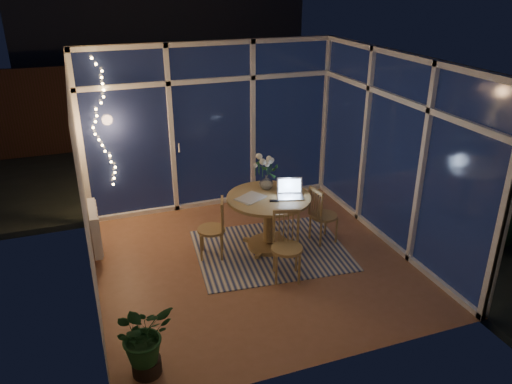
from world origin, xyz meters
TOP-DOWN VIEW (x-y plane):
  - floor at (0.00, 0.00)m, footprint 4.00×4.00m
  - ceiling at (0.00, 0.00)m, footprint 4.00×4.00m
  - wall_back at (0.00, 2.00)m, footprint 4.00×0.04m
  - wall_front at (0.00, -2.00)m, footprint 4.00×0.04m
  - wall_left at (-2.00, 0.00)m, footprint 0.04×4.00m
  - wall_right at (2.00, 0.00)m, footprint 0.04×4.00m
  - window_wall_back at (0.00, 1.96)m, footprint 4.00×0.10m
  - window_wall_right at (1.96, 0.00)m, footprint 0.10×4.00m
  - radiator at (-1.94, 0.90)m, footprint 0.10×0.70m
  - fairy_lights at (-1.65, 1.88)m, footprint 0.24×0.10m
  - garden_patio at (0.50, 5.00)m, footprint 12.00×6.00m
  - garden_fence at (0.00, 5.50)m, footprint 11.00×0.08m
  - neighbour_roof at (0.30, 8.50)m, footprint 7.00×3.00m
  - garden_shrubs at (-0.80, 3.40)m, footprint 0.90×0.90m
  - rug at (0.30, 0.20)m, footprint 2.16×1.79m
  - dining_table at (0.30, 0.30)m, footprint 1.23×1.23m
  - chair_left at (-0.50, 0.34)m, footprint 0.49×0.49m
  - chair_right at (1.08, 0.20)m, footprint 0.44×0.44m
  - chair_front at (0.23, -0.49)m, footprint 0.51×0.51m
  - laptop at (0.56, 0.19)m, footprint 0.41×0.38m
  - flower_vase at (0.36, 0.55)m, footprint 0.22×0.22m
  - bowl at (0.59, 0.34)m, footprint 0.17×0.17m
  - newspapers at (0.05, 0.32)m, footprint 0.43×0.37m
  - phone at (0.31, 0.14)m, footprint 0.13×0.10m
  - potted_plant at (-1.65, -1.53)m, footprint 0.67×0.63m

SIDE VIEW (x-z plane):
  - garden_patio at x=0.50m, z-range -0.11..-0.01m
  - floor at x=0.00m, z-range 0.00..0.00m
  - rug at x=0.30m, z-range 0.00..0.01m
  - potted_plant at x=-1.65m, z-range 0.00..0.76m
  - dining_table at x=0.30m, z-range 0.00..0.77m
  - radiator at x=-1.94m, z-range 0.11..0.69m
  - chair_left at x=-0.50m, z-range 0.00..0.84m
  - chair_right at x=1.08m, z-range 0.00..0.84m
  - chair_front at x=0.23m, z-range 0.00..0.88m
  - garden_shrubs at x=-0.80m, z-range 0.00..0.90m
  - phone at x=0.31m, z-range 0.77..0.78m
  - newspapers at x=0.05m, z-range 0.77..0.78m
  - bowl at x=0.59m, z-range 0.77..0.81m
  - flower_vase at x=0.36m, z-range 0.77..0.98m
  - laptop at x=0.56m, z-range 0.77..1.02m
  - garden_fence at x=0.00m, z-range 0.00..1.80m
  - wall_back at x=0.00m, z-range 0.00..2.60m
  - wall_front at x=0.00m, z-range 0.00..2.60m
  - wall_left at x=-2.00m, z-range 0.00..2.60m
  - wall_right at x=2.00m, z-range 0.00..2.60m
  - window_wall_back at x=0.00m, z-range 0.00..2.60m
  - window_wall_right at x=1.96m, z-range 0.00..2.60m
  - fairy_lights at x=-1.65m, z-range 0.60..2.45m
  - neighbour_roof at x=0.30m, z-range 1.10..3.30m
  - ceiling at x=0.00m, z-range 2.60..2.60m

